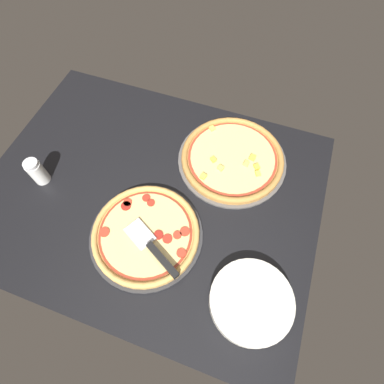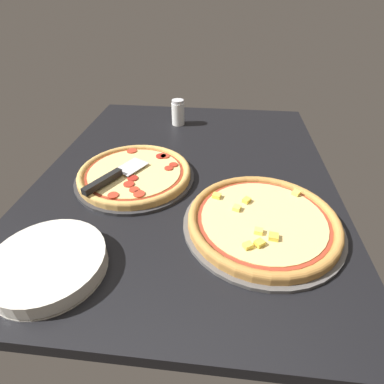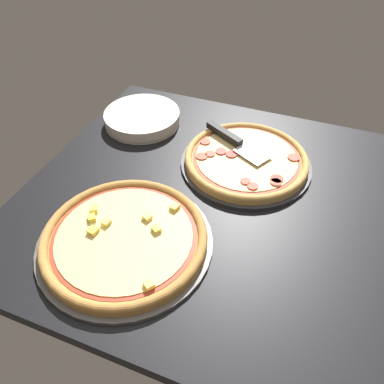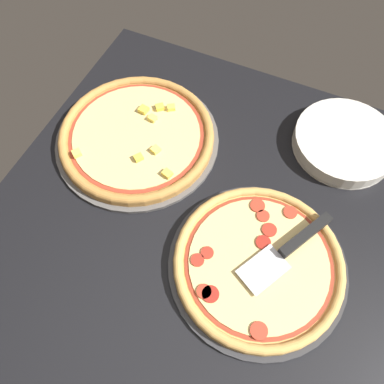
{
  "view_description": "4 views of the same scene",
  "coord_description": "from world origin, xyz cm",
  "px_view_note": "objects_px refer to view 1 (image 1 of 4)",
  "views": [
    {
      "loc": [
        32.96,
        -45.03,
        98.83
      ],
      "look_at": [
        15.61,
        3.62,
        3.0
      ],
      "focal_mm": 28.0,
      "sensor_mm": 36.0,
      "label": 1
    },
    {
      "loc": [
        86.96,
        11.37,
        54.83
      ],
      "look_at": [
        15.61,
        3.62,
        3.0
      ],
      "focal_mm": 28.0,
      "sensor_mm": 36.0,
      "label": 2
    },
    {
      "loc": [
        -10.73,
        71.56,
        71.88
      ],
      "look_at": [
        15.61,
        3.62,
        3.0
      ],
      "focal_mm": 35.0,
      "sensor_mm": 36.0,
      "label": 3
    },
    {
      "loc": [
        -22.5,
        -13.56,
        80.25
      ],
      "look_at": [
        15.61,
        3.62,
        3.0
      ],
      "focal_mm": 35.0,
      "sensor_mm": 36.0,
      "label": 4
    }
  ],
  "objects_px": {
    "serving_spatula": "(158,254)",
    "parmesan_shaker": "(37,172)",
    "pizza_front": "(146,233)",
    "pizza_back": "(232,158)",
    "plate_stack": "(251,301)"
  },
  "relations": [
    {
      "from": "serving_spatula",
      "to": "parmesan_shaker",
      "type": "relative_size",
      "value": 2.11
    },
    {
      "from": "pizza_front",
      "to": "pizza_back",
      "type": "bearing_deg",
      "value": 64.31
    },
    {
      "from": "pizza_front",
      "to": "plate_stack",
      "type": "relative_size",
      "value": 1.42
    },
    {
      "from": "pizza_front",
      "to": "pizza_back",
      "type": "height_order",
      "value": "pizza_back"
    },
    {
      "from": "pizza_back",
      "to": "parmesan_shaker",
      "type": "distance_m",
      "value": 0.74
    },
    {
      "from": "pizza_front",
      "to": "plate_stack",
      "type": "bearing_deg",
      "value": -13.42
    },
    {
      "from": "pizza_back",
      "to": "serving_spatula",
      "type": "xyz_separation_m",
      "value": [
        -0.12,
        -0.46,
        0.02
      ]
    },
    {
      "from": "pizza_front",
      "to": "serving_spatula",
      "type": "relative_size",
      "value": 1.57
    },
    {
      "from": "pizza_front",
      "to": "parmesan_shaker",
      "type": "height_order",
      "value": "parmesan_shaker"
    },
    {
      "from": "pizza_front",
      "to": "serving_spatula",
      "type": "distance_m",
      "value": 0.1
    },
    {
      "from": "pizza_back",
      "to": "parmesan_shaker",
      "type": "bearing_deg",
      "value": -153.8
    },
    {
      "from": "pizza_front",
      "to": "plate_stack",
      "type": "xyz_separation_m",
      "value": [
        0.39,
        -0.09,
        -0.0
      ]
    },
    {
      "from": "pizza_front",
      "to": "pizza_back",
      "type": "distance_m",
      "value": 0.44
    },
    {
      "from": "pizza_back",
      "to": "plate_stack",
      "type": "xyz_separation_m",
      "value": [
        0.2,
        -0.49,
        -0.0
      ]
    },
    {
      "from": "pizza_back",
      "to": "serving_spatula",
      "type": "distance_m",
      "value": 0.48
    }
  ]
}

